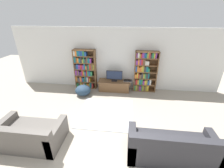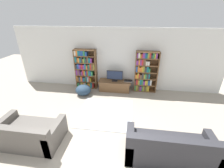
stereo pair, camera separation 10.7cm
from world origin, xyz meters
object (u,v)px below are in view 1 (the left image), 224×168
Objects in this scene: laptop at (128,81)px; beanbag_ottoman at (83,90)px; bookshelf_right at (144,72)px; tv_stand at (114,86)px; television at (114,76)px; couch_left_sectional at (29,135)px; bookshelf_left at (85,69)px; couch_right_sofa at (172,148)px.

laptop is 0.56× the size of beanbag_ottoman.
laptop is (-0.66, -0.08, -0.42)m from bookshelf_right.
beanbag_ottoman is (-1.24, -0.56, -0.02)m from tv_stand.
television reaches higher than beanbag_ottoman.
laptop is at bearing 53.28° from couch_left_sectional.
bookshelf_right is at bearing 0.04° from bookshelf_left.
tv_stand is at bearing 59.80° from couch_left_sectional.
couch_right_sofa is at bearing -48.28° from bookshelf_left.
couch_right_sofa is (1.67, -3.22, 0.06)m from tv_stand.
beanbag_ottoman is (-2.48, -0.70, -0.67)m from bookshelf_right.
couch_left_sectional is (-1.86, -3.20, -0.43)m from television.
bookshelf_right is 1.27× the size of tv_stand.
couch_left_sectional is 3.54m from couch_right_sofa.
bookshelf_left is 2.52× the size of television.
bookshelf_right is at bearing 15.83° from beanbag_ottoman.
bookshelf_right is (2.56, 0.00, 0.01)m from bookshelf_left.
tv_stand is 0.68× the size of couch_right_sofa.
couch_left_sectional reaches higher than tv_stand.
couch_left_sectional is at bearing -99.14° from bookshelf_left.
beanbag_ottoman is at bearing -155.96° from television.
bookshelf_right reaches higher than laptop.
television is 1.44m from beanbag_ottoman.
bookshelf_right is at bearing 6.80° from tv_stand.
television is 0.62m from laptop.
bookshelf_left is 2.56m from bookshelf_right.
beanbag_ottoman is (-1.82, -0.62, -0.25)m from laptop.
couch_right_sofa is 3.18× the size of beanbag_ottoman.
bookshelf_left is 1.05× the size of couch_left_sectional.
couch_right_sofa reaches higher than couch_left_sectional.
bookshelf_left is 4.86× the size of laptop.
laptop is at bearing 108.55° from couch_right_sofa.
couch_right_sofa reaches higher than beanbag_ottoman.
laptop is at bearing -172.79° from bookshelf_right.
couch_right_sofa is (3.00, -3.36, -0.58)m from bookshelf_left.
beanbag_ottoman is at bearing -164.17° from bookshelf_right.
tv_stand is 3.71m from couch_left_sectional.
bookshelf_right is 2.66m from beanbag_ottoman.
couch_right_sofa is 3.95m from beanbag_ottoman.
television is 0.42× the size of couch_left_sectional.
laptop is 0.18× the size of couch_right_sofa.
tv_stand is 0.62m from laptop.
tv_stand is 1.99× the size of television.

